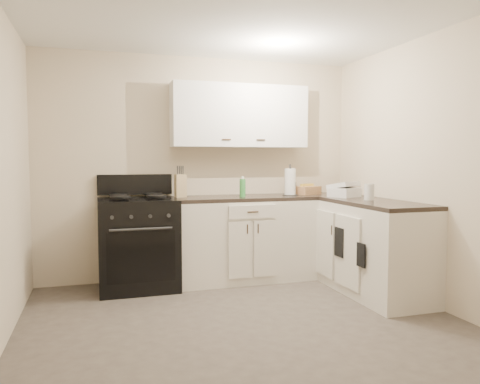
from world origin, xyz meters
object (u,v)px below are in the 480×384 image
object	(u,v)px
wicker_basket	(307,190)
countertop_grill	(344,192)
knife_block	(180,186)
paper_towel	(290,182)
stove	(138,245)

from	to	relation	value
wicker_basket	countertop_grill	distance (m)	0.51
knife_block	wicker_basket	distance (m)	1.50
knife_block	countertop_grill	distance (m)	1.79
knife_block	wicker_basket	world-z (taller)	knife_block
paper_towel	countertop_grill	distance (m)	0.62
knife_block	paper_towel	distance (m)	1.25
countertop_grill	knife_block	bearing A→B (deg)	140.20
stove	paper_towel	bearing A→B (deg)	-0.51
paper_towel	wicker_basket	xyz separation A→B (m)	(0.26, 0.09, -0.11)
stove	knife_block	xyz separation A→B (m)	(0.47, 0.11, 0.61)
stove	knife_block	size ratio (longest dim) A/B	3.86
knife_block	wicker_basket	xyz separation A→B (m)	(1.50, -0.03, -0.08)
knife_block	wicker_basket	bearing A→B (deg)	-7.68
wicker_basket	countertop_grill	xyz separation A→B (m)	(0.22, -0.46, 0.00)
paper_towel	wicker_basket	distance (m)	0.30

